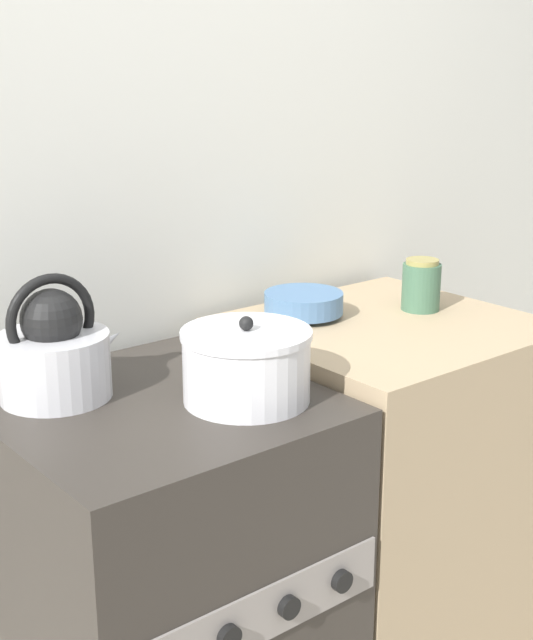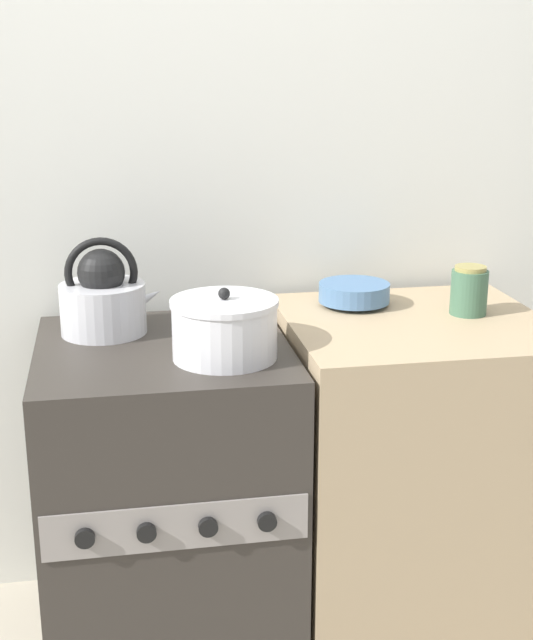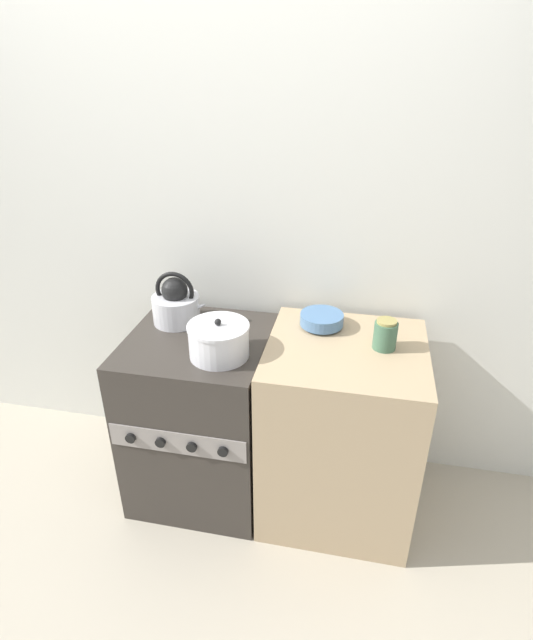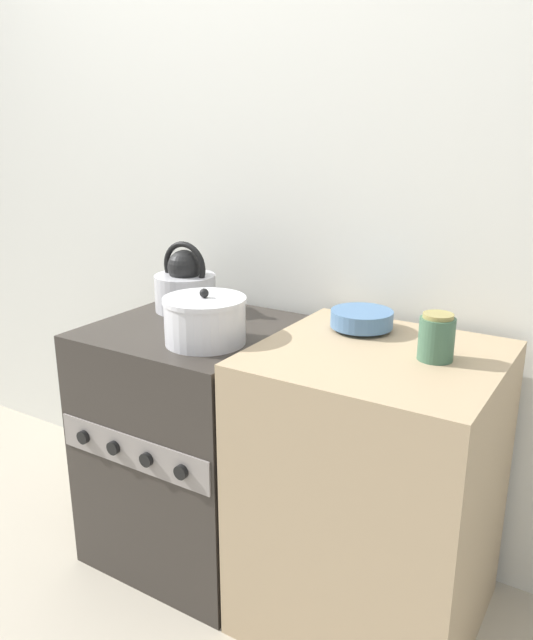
% 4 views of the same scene
% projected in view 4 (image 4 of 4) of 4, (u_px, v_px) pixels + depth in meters
% --- Properties ---
extents(ground_plane, '(12.00, 12.00, 0.00)m').
position_uv_depth(ground_plane, '(143.00, 593.00, 2.06)').
color(ground_plane, '#B2A893').
extents(wall_back, '(7.00, 0.06, 2.50)m').
position_uv_depth(wall_back, '(256.00, 192.00, 2.27)').
color(wall_back, silver).
rests_on(wall_back, ground_plane).
extents(stove, '(0.62, 0.65, 0.84)m').
position_uv_depth(stove, '(197.00, 440.00, 2.19)').
color(stove, '#332D28').
rests_on(stove, ground_plane).
extents(counter, '(0.67, 0.64, 0.88)m').
position_uv_depth(counter, '(371.00, 490.00, 1.86)').
color(counter, tan).
rests_on(counter, ground_plane).
extents(kettle, '(0.27, 0.22, 0.25)m').
position_uv_depth(kettle, '(186.00, 286.00, 2.22)').
color(kettle, silver).
rests_on(kettle, stove).
extents(cooking_pot, '(0.25, 0.25, 0.17)m').
position_uv_depth(cooking_pot, '(205.00, 320.00, 1.89)').
color(cooking_pot, silver).
rests_on(cooking_pot, stove).
extents(enamel_bowl, '(0.19, 0.19, 0.06)m').
position_uv_depth(enamel_bowl, '(362.00, 319.00, 1.92)').
color(enamel_bowl, '#4C729E').
rests_on(enamel_bowl, counter).
extents(storage_jar, '(0.10, 0.10, 0.13)m').
position_uv_depth(storage_jar, '(436.00, 337.00, 1.66)').
color(storage_jar, '#3F664C').
rests_on(storage_jar, counter).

